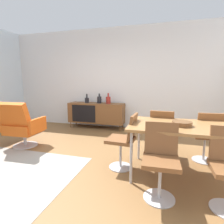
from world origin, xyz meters
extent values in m
plane|color=brown|center=(0.00, 0.00, 0.00)|extent=(8.32, 8.32, 0.00)
cube|color=white|center=(0.00, 2.60, 1.40)|extent=(6.80, 0.12, 2.80)
cube|color=brown|center=(-0.44, 2.30, 0.44)|extent=(1.60, 0.44, 0.56)
cube|color=black|center=(-0.74, 2.08, 0.44)|extent=(0.70, 0.01, 0.48)
cylinder|color=brown|center=(-1.18, 2.13, 0.08)|extent=(0.03, 0.03, 0.16)
cylinder|color=brown|center=(0.30, 2.13, 0.08)|extent=(0.03, 0.03, 0.16)
cylinder|color=brown|center=(-1.18, 2.47, 0.08)|extent=(0.03, 0.03, 0.16)
cylinder|color=brown|center=(0.30, 2.47, 0.08)|extent=(0.03, 0.03, 0.16)
cylinder|color=maroon|center=(-0.08, 2.30, 0.81)|extent=(0.13, 0.13, 0.19)
cylinder|color=maroon|center=(-0.08, 2.30, 0.96)|extent=(0.05, 0.05, 0.10)
cylinder|color=black|center=(-0.72, 2.30, 0.79)|extent=(0.12, 0.12, 0.14)
cylinder|color=black|center=(-0.72, 2.30, 0.92)|extent=(0.04, 0.04, 0.11)
cylinder|color=black|center=(-0.34, 2.30, 0.81)|extent=(0.12, 0.12, 0.19)
cylinder|color=black|center=(-0.34, 2.30, 0.95)|extent=(0.04, 0.04, 0.08)
cube|color=olive|center=(1.74, 0.11, 0.72)|extent=(1.60, 0.90, 0.04)
cylinder|color=#B7B7BC|center=(1.02, -0.28, 0.35)|extent=(0.04, 0.04, 0.70)
cylinder|color=#B7B7BC|center=(1.02, 0.50, 0.35)|extent=(0.04, 0.04, 0.70)
cylinder|color=brown|center=(1.64, 0.06, 0.77)|extent=(0.26, 0.26, 0.06)
cube|color=brown|center=(1.39, 0.73, 0.45)|extent=(0.42, 0.42, 0.05)
cube|color=brown|center=(1.38, 0.55, 0.67)|extent=(0.38, 0.11, 0.38)
cylinder|color=#B7B7BC|center=(1.39, 0.73, 0.21)|extent=(0.04, 0.04, 0.42)
cylinder|color=#B7B7BC|center=(1.39, 0.73, 0.01)|extent=(0.36, 0.36, 0.01)
cube|color=brown|center=(2.09, 0.73, 0.45)|extent=(0.43, 0.43, 0.05)
cube|color=brown|center=(2.10, 0.55, 0.67)|extent=(0.39, 0.12, 0.38)
cylinder|color=#B7B7BC|center=(2.09, 0.73, 0.21)|extent=(0.04, 0.04, 0.42)
cylinder|color=#B7B7BC|center=(2.09, 0.73, 0.01)|extent=(0.36, 0.36, 0.01)
cube|color=brown|center=(0.79, 0.11, 0.45)|extent=(0.42, 0.42, 0.05)
cube|color=brown|center=(0.97, 0.10, 0.67)|extent=(0.11, 0.38, 0.38)
cylinder|color=#B7B7BC|center=(0.79, 0.11, 0.21)|extent=(0.04, 0.04, 0.42)
cylinder|color=#B7B7BC|center=(0.79, 0.11, 0.01)|extent=(0.36, 0.36, 0.01)
cube|color=brown|center=(1.39, -0.51, 0.45)|extent=(0.41, 0.41, 0.05)
cube|color=brown|center=(1.38, -0.33, 0.67)|extent=(0.38, 0.10, 0.38)
cylinder|color=#B7B7BC|center=(1.39, -0.51, 0.21)|extent=(0.04, 0.04, 0.42)
cylinder|color=#B7B7BC|center=(1.39, -0.51, 0.01)|extent=(0.36, 0.36, 0.01)
cube|color=#D85919|center=(-1.35, 0.50, 0.38)|extent=(0.62, 0.58, 0.20)
cube|color=#D85919|center=(-1.34, 0.26, 0.69)|extent=(0.61, 0.29, 0.51)
cube|color=#D85919|center=(-1.02, 0.51, 0.46)|extent=(0.08, 0.51, 0.28)
cube|color=#D85919|center=(-1.68, 0.49, 0.46)|extent=(0.08, 0.51, 0.28)
cylinder|color=#B7B7BC|center=(-1.35, 0.50, 0.14)|extent=(0.06, 0.06, 0.28)
cylinder|color=#B7B7BC|center=(-1.35, 0.50, 0.01)|extent=(0.48, 0.48, 0.02)
cube|color=gray|center=(-0.86, -0.57, 0.00)|extent=(2.20, 1.70, 0.01)
camera|label=1|loc=(1.38, -2.45, 1.33)|focal=28.69mm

